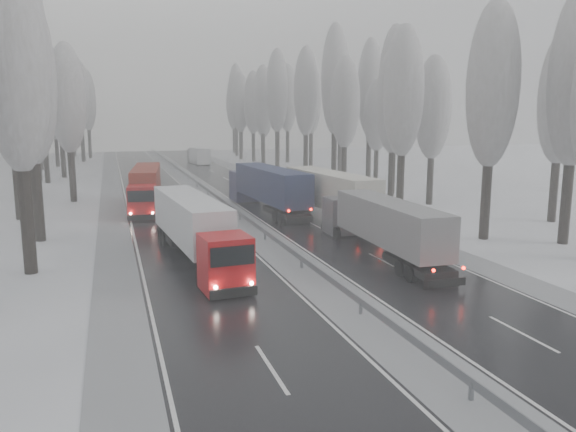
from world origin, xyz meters
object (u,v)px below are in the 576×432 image
truck_grey_tarp (381,223)px  truck_cream_box (324,191)px  truck_red_red (146,185)px  truck_blue_box (267,186)px  box_truck_distant (198,156)px  truck_red_white (194,225)px

truck_grey_tarp → truck_cream_box: bearing=85.8°
truck_grey_tarp → truck_red_red: size_ratio=0.95×
truck_blue_box → truck_cream_box: bearing=-58.2°
box_truck_distant → truck_red_white: 71.56m
truck_grey_tarp → truck_red_white: truck_red_white is taller
truck_red_white → truck_red_red: (-1.44, 22.00, -0.00)m
box_truck_distant → truck_grey_tarp: bearing=-95.4°
box_truck_distant → truck_red_red: truck_red_red is taller
truck_blue_box → truck_red_red: bearing=145.3°
truck_red_red → box_truck_distant: bearing=82.2°
box_truck_distant → truck_red_red: 50.27m
box_truck_distant → truck_cream_box: bearing=-94.1°
truck_cream_box → truck_red_white: (-12.57, -10.93, -0.17)m
box_truck_distant → truck_red_red: (-12.39, -48.71, 0.68)m
box_truck_distant → truck_red_white: (-10.96, -70.71, 0.69)m
truck_cream_box → truck_red_red: truck_cream_box is taller
truck_grey_tarp → box_truck_distant: 72.90m
truck_grey_tarp → truck_red_white: (-11.27, 2.19, 0.11)m
truck_cream_box → box_truck_distant: size_ratio=1.95×
truck_red_white → truck_cream_box: bearing=36.4°
truck_red_white → box_truck_distant: bearing=76.6°
truck_blue_box → truck_cream_box: 6.20m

